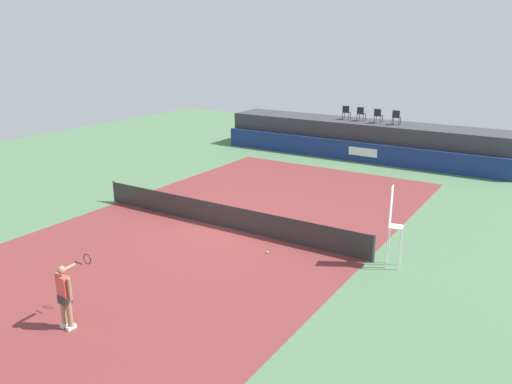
% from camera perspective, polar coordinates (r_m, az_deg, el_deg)
% --- Properties ---
extents(ground_plane, '(48.00, 48.00, 0.00)m').
position_cam_1_polar(ground_plane, '(22.92, 0.80, -1.68)').
color(ground_plane, '#4C704C').
extents(court_inner, '(12.00, 22.00, 0.00)m').
position_cam_1_polar(court_inner, '(20.57, -3.56, -3.93)').
color(court_inner, maroon).
rests_on(court_inner, ground).
extents(sponsor_wall, '(18.00, 0.22, 1.20)m').
position_cam_1_polar(sponsor_wall, '(31.89, 10.71, 4.49)').
color(sponsor_wall, navy).
rests_on(sponsor_wall, ground).
extents(spectator_platform, '(18.00, 2.80, 2.20)m').
position_cam_1_polar(spectator_platform, '(33.44, 11.91, 5.87)').
color(spectator_platform, '#38383D').
rests_on(spectator_platform, ground).
extents(spectator_chair_far_left, '(0.48, 0.48, 0.89)m').
position_cam_1_polar(spectator_chair_far_left, '(33.67, 10.05, 8.80)').
color(spectator_chair_far_left, '#1E232D').
rests_on(spectator_chair_far_left, spectator_platform).
extents(spectator_chair_left, '(0.44, 0.44, 0.89)m').
position_cam_1_polar(spectator_chair_left, '(33.25, 11.64, 8.61)').
color(spectator_chair_left, '#1E232D').
rests_on(spectator_chair_left, spectator_platform).
extents(spectator_chair_center, '(0.44, 0.44, 0.89)m').
position_cam_1_polar(spectator_chair_center, '(32.61, 13.47, 8.34)').
color(spectator_chair_center, '#1E232D').
rests_on(spectator_chair_center, spectator_platform).
extents(spectator_chair_right, '(0.48, 0.48, 0.89)m').
position_cam_1_polar(spectator_chair_right, '(32.23, 15.39, 8.10)').
color(spectator_chair_right, '#1E232D').
rests_on(spectator_chair_right, spectator_platform).
extents(umpire_chair, '(0.51, 0.51, 2.76)m').
position_cam_1_polar(umpire_chair, '(17.17, 15.03, -3.17)').
color(umpire_chair, white).
rests_on(umpire_chair, ground).
extents(tennis_net, '(12.40, 0.02, 0.95)m').
position_cam_1_polar(tennis_net, '(20.40, -3.59, -2.69)').
color(tennis_net, '#2D2D2D').
rests_on(tennis_net, ground).
extents(net_post_near, '(0.10, 0.10, 1.00)m').
position_cam_1_polar(net_post_near, '(24.38, -15.53, 0.07)').
color(net_post_near, '#4C4C51').
rests_on(net_post_near, ground).
extents(net_post_far, '(0.10, 0.10, 1.00)m').
position_cam_1_polar(net_post_far, '(17.73, 13.03, -6.14)').
color(net_post_far, '#4C4C51').
rests_on(net_post_far, ground).
extents(tennis_player, '(0.66, 1.13, 1.77)m').
position_cam_1_polar(tennis_player, '(14.30, -20.50, -10.64)').
color(tennis_player, white).
rests_on(tennis_player, court_inner).
extents(tennis_ball, '(0.07, 0.07, 0.07)m').
position_cam_1_polar(tennis_ball, '(18.13, 1.28, -6.74)').
color(tennis_ball, '#D8EA33').
rests_on(tennis_ball, court_inner).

